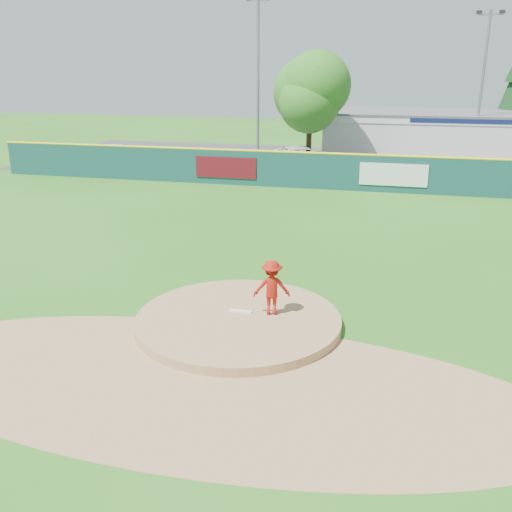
% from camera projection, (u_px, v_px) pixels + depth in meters
% --- Properties ---
extents(ground, '(120.00, 120.00, 0.00)m').
position_uv_depth(ground, '(238.00, 325.00, 15.30)').
color(ground, '#286B19').
rests_on(ground, ground).
extents(pitchers_mound, '(5.50, 5.50, 0.50)m').
position_uv_depth(pitchers_mound, '(238.00, 325.00, 15.30)').
color(pitchers_mound, '#9E774C').
rests_on(pitchers_mound, ground).
extents(pitching_rubber, '(0.60, 0.15, 0.04)m').
position_uv_depth(pitching_rubber, '(241.00, 311.00, 15.49)').
color(pitching_rubber, white).
rests_on(pitching_rubber, pitchers_mound).
extents(infield_dirt_arc, '(15.40, 15.40, 0.01)m').
position_uv_depth(infield_dirt_arc, '(202.00, 382.00, 12.54)').
color(infield_dirt_arc, '#9E774C').
rests_on(infield_dirt_arc, ground).
extents(parking_lot, '(44.00, 16.00, 0.02)m').
position_uv_depth(parking_lot, '(341.00, 163.00, 40.14)').
color(parking_lot, '#38383A').
rests_on(parking_lot, ground).
extents(pitcher, '(1.09, 0.78, 1.52)m').
position_uv_depth(pitcher, '(272.00, 287.00, 15.15)').
color(pitcher, '#9F170D').
rests_on(pitcher, pitchers_mound).
extents(van, '(6.05, 4.45, 1.53)m').
position_uv_depth(van, '(305.00, 158.00, 37.52)').
color(van, white).
rests_on(van, parking_lot).
extents(pool_building_grp, '(15.20, 8.20, 3.31)m').
position_uv_depth(pool_building_grp, '(428.00, 134.00, 42.85)').
color(pool_building_grp, silver).
rests_on(pool_building_grp, ground).
extents(fence_banners, '(13.01, 0.04, 1.20)m').
position_uv_depth(fence_banners, '(307.00, 171.00, 31.70)').
color(fence_banners, '#5D0D18').
rests_on(fence_banners, ground).
extents(playground_slide, '(0.93, 2.62, 1.44)m').
position_uv_depth(playground_slide, '(115.00, 156.00, 38.83)').
color(playground_slide, blue).
rests_on(playground_slide, ground).
extents(outfield_fence, '(40.00, 0.14, 2.07)m').
position_uv_depth(outfield_fence, '(325.00, 170.00, 31.52)').
color(outfield_fence, '#133F3F').
rests_on(outfield_fence, ground).
extents(deciduous_tree, '(5.60, 5.60, 7.36)m').
position_uv_depth(deciduous_tree, '(310.00, 98.00, 37.30)').
color(deciduous_tree, '#382314').
rests_on(deciduous_tree, ground).
extents(light_pole_left, '(1.75, 0.25, 11.00)m').
position_uv_depth(light_pole_left, '(258.00, 73.00, 39.57)').
color(light_pole_left, gray).
rests_on(light_pole_left, ground).
extents(light_pole_right, '(1.75, 0.25, 10.00)m').
position_uv_depth(light_pole_right, '(482.00, 81.00, 38.18)').
color(light_pole_right, gray).
rests_on(light_pole_right, ground).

